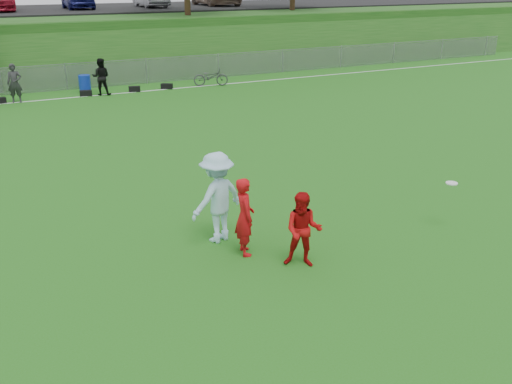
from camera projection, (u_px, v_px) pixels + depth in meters
ground at (239, 266)px, 11.14m from camera, size 120.00×120.00×0.00m
sideline_far at (75, 97)px, 26.19m from camera, size 60.00×0.10×0.01m
fence at (66, 77)px, 27.63m from camera, size 58.00×0.06×1.30m
berm at (36, 37)px, 36.52m from camera, size 120.00×18.00×3.00m
parking_lot at (29, 10)px, 37.64m from camera, size 120.00×12.00×0.10m
spectator_row at (1, 84)px, 24.63m from camera, size 8.04×0.91×1.69m
gear_bags at (99, 92)px, 26.70m from camera, size 8.24×0.53×0.26m
player_red_left at (245, 216)px, 11.36m from camera, size 0.48×0.65×1.62m
player_red_center at (303, 230)px, 10.90m from camera, size 0.93×0.89×1.51m
player_blue at (217, 197)px, 11.88m from camera, size 1.42×1.08×1.95m
frisbee at (452, 183)px, 12.44m from camera, size 0.26×0.26×0.02m
recycling_bin at (85, 84)px, 27.16m from camera, size 0.60×0.60×0.82m
bicycle at (211, 77)px, 28.73m from camera, size 1.82×1.16×0.90m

